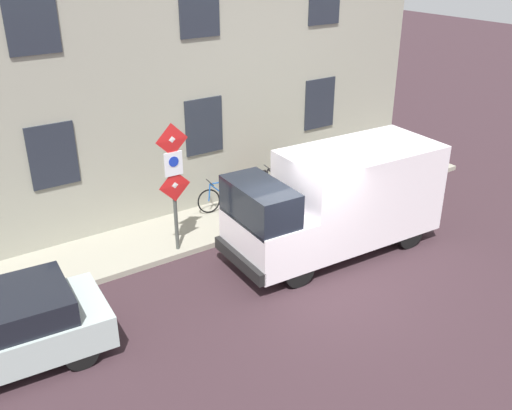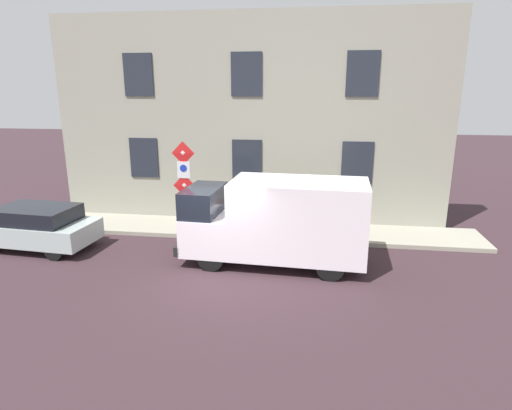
{
  "view_description": "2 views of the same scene",
  "coord_description": "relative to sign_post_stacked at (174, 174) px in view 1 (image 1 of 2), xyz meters",
  "views": [
    {
      "loc": [
        -8.08,
        7.13,
        7.05
      ],
      "look_at": [
        2.21,
        0.11,
        1.17
      ],
      "focal_mm": 40.43,
      "sensor_mm": 36.0,
      "label": 1
    },
    {
      "loc": [
        -10.66,
        -2.56,
        4.99
      ],
      "look_at": [
        2.68,
        -0.65,
        1.32
      ],
      "focal_mm": 30.1,
      "sensor_mm": 36.0,
      "label": 2
    }
  ],
  "objects": [
    {
      "name": "delivery_van",
      "position": [
        -1.91,
        -3.35,
        -0.76
      ],
      "size": [
        2.27,
        5.43,
        2.5
      ],
      "rotation": [
        0.0,
        0.0,
        1.52
      ],
      "color": "white",
      "rests_on": "ground_plane"
    },
    {
      "name": "pedestrian",
      "position": [
        0.59,
        -3.43,
        -1.03
      ],
      "size": [
        0.47,
        0.45,
        1.72
      ],
      "rotation": [
        0.0,
        0.0,
        4.03
      ],
      "color": "#262B47",
      "rests_on": "sidewalk_slab"
    },
    {
      "name": "sign_post_stacked",
      "position": [
        0.0,
        0.0,
        0.0
      ],
      "size": [
        0.15,
        0.56,
        3.04
      ],
      "color": "#474C47",
      "rests_on": "sidewalk_slab"
    },
    {
      "name": "litter_bin",
      "position": [
        0.15,
        -3.84,
        -1.51
      ],
      "size": [
        0.44,
        0.44,
        0.9
      ],
      "primitive_type": "cylinder",
      "color": "#2D5133",
      "rests_on": "sidewalk_slab"
    },
    {
      "name": "bicycle_blue",
      "position": [
        1.31,
        -2.16,
        -1.59
      ],
      "size": [
        0.46,
        1.72,
        0.89
      ],
      "rotation": [
        0.0,
        0.0,
        1.45
      ],
      "color": "black",
      "rests_on": "sidewalk_slab"
    },
    {
      "name": "bicycle_red",
      "position": [
        1.31,
        -3.11,
        -1.59
      ],
      "size": [
        0.47,
        1.71,
        0.89
      ],
      "rotation": [
        0.0,
        0.0,
        1.43
      ],
      "color": "black",
      "rests_on": "sidewalk_slab"
    },
    {
      "name": "sidewalk_slab",
      "position": [
        0.83,
        -1.84,
        -2.03
      ],
      "size": [
        2.06,
        16.49,
        0.14
      ],
      "primitive_type": "cube",
      "color": "#9C9886",
      "rests_on": "ground_plane"
    },
    {
      "name": "ground_plane",
      "position": [
        -2.99,
        -1.84,
        -2.1
      ],
      "size": [
        80.0,
        80.0,
        0.0
      ],
      "primitive_type": "plane",
      "color": "#36242A"
    },
    {
      "name": "building_facade",
      "position": [
        2.2,
        -1.84,
        1.7
      ],
      "size": [
        0.75,
        14.49,
        7.59
      ],
      "color": "gray",
      "rests_on": "ground_plane"
    },
    {
      "name": "bicycle_black",
      "position": [
        1.31,
        -4.07,
        -1.59
      ],
      "size": [
        0.48,
        1.72,
        0.89
      ],
      "rotation": [
        0.0,
        0.0,
        1.45
      ],
      "color": "black",
      "rests_on": "sidewalk_slab"
    }
  ]
}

